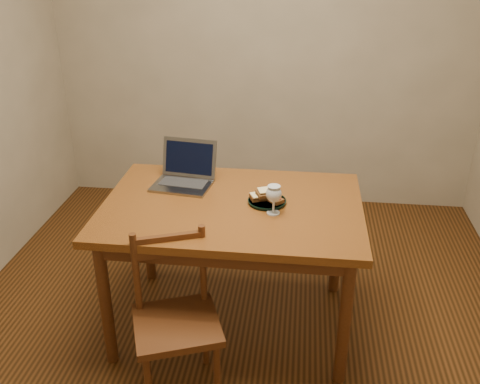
# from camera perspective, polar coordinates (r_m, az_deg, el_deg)

# --- Properties ---
(floor) EXTENTS (3.20, 3.20, 0.02)m
(floor) POSITION_cam_1_polar(r_m,az_deg,el_deg) (3.10, 0.02, -13.66)
(floor) COLOR black
(floor) RESTS_ON ground
(back_wall) EXTENTS (3.20, 0.02, 2.60)m
(back_wall) POSITION_cam_1_polar(r_m,az_deg,el_deg) (4.06, 2.87, 16.33)
(back_wall) COLOR gray
(back_wall) RESTS_ON floor
(front_wall) EXTENTS (3.20, 0.02, 2.60)m
(front_wall) POSITION_cam_1_polar(r_m,az_deg,el_deg) (1.05, -10.82, -13.34)
(front_wall) COLOR gray
(front_wall) RESTS_ON floor
(table) EXTENTS (1.30, 0.90, 0.74)m
(table) POSITION_cam_1_polar(r_m,az_deg,el_deg) (2.72, -0.84, -2.88)
(table) COLOR #49260C
(table) RESTS_ON floor
(chair) EXTENTS (0.48, 0.47, 0.40)m
(chair) POSITION_cam_1_polar(r_m,az_deg,el_deg) (2.46, -6.91, -12.67)
(chair) COLOR #42210D
(chair) RESTS_ON floor
(plate) EXTENTS (0.19, 0.19, 0.02)m
(plate) POSITION_cam_1_polar(r_m,az_deg,el_deg) (2.69, 2.89, -1.02)
(plate) COLOR black
(plate) RESTS_ON table
(sandwich_cheese) EXTENTS (0.12, 0.10, 0.03)m
(sandwich_cheese) POSITION_cam_1_polar(r_m,az_deg,el_deg) (2.69, 2.23, -0.43)
(sandwich_cheese) COLOR #381E0C
(sandwich_cheese) RESTS_ON plate
(sandwich_tomato) EXTENTS (0.10, 0.10, 0.03)m
(sandwich_tomato) POSITION_cam_1_polar(r_m,az_deg,el_deg) (2.67, 3.68, -0.71)
(sandwich_tomato) COLOR #381E0C
(sandwich_tomato) RESTS_ON plate
(sandwich_top) EXTENTS (0.12, 0.10, 0.03)m
(sandwich_top) POSITION_cam_1_polar(r_m,az_deg,el_deg) (2.67, 2.92, -0.08)
(sandwich_top) COLOR #381E0C
(sandwich_top) RESTS_ON plate
(milk_glass) EXTENTS (0.08, 0.08, 0.15)m
(milk_glass) POSITION_cam_1_polar(r_m,az_deg,el_deg) (2.56, 3.61, -0.81)
(milk_glass) COLOR white
(milk_glass) RESTS_ON table
(laptop) EXTENTS (0.34, 0.31, 0.22)m
(laptop) POSITION_cam_1_polar(r_m,az_deg,el_deg) (2.91, -5.85, 2.11)
(laptop) COLOR slate
(laptop) RESTS_ON table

